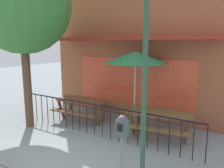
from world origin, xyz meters
name	(u,v)px	position (x,y,z in m)	size (l,w,h in m)	color
ground	(49,166)	(0.00, 0.00, 0.00)	(40.00, 40.00, 0.00)	gray
pub_storefront	(135,39)	(0.00, 4.34, 2.90)	(7.13, 1.41, 5.84)	maroon
patio_fence_front	(98,115)	(0.00, 1.94, 0.66)	(6.01, 0.04, 0.97)	black
picnic_table_left	(83,104)	(-1.28, 2.80, 0.61)	(1.91, 1.50, 0.79)	brown
picnic_table_right	(160,117)	(1.58, 2.82, 0.61)	(1.96, 1.57, 0.79)	brown
patio_umbrella	(135,57)	(0.59, 3.15, 2.29)	(2.05, 2.05, 2.49)	black
parking_meter_near	(122,135)	(1.90, -0.02, 1.19)	(0.18, 0.17, 1.54)	slate
street_tree	(22,5)	(-2.42, 1.41, 3.87)	(3.00, 3.00, 5.39)	brown
street_lamp	(145,51)	(1.99, 0.67, 2.58)	(0.28, 0.28, 3.96)	#2A4F35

